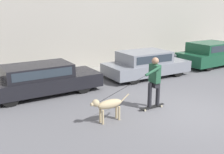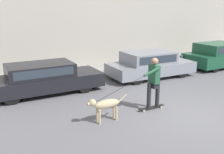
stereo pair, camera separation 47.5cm
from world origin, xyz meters
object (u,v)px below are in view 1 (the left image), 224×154
object	(u,v)px
parked_car_0	(41,79)
skateboarder	(154,80)
fire_hydrant	(175,60)
parked_car_1	(146,64)
parked_car_2	(211,54)
dog	(108,105)

from	to	relation	value
parked_car_0	skateboarder	xyz separation A→B (m)	(2.73, -3.40, 0.41)
fire_hydrant	skateboarder	bearing A→B (deg)	-140.56
skateboarder	fire_hydrant	world-z (taller)	skateboarder
parked_car_1	parked_car_2	size ratio (longest dim) A/B	1.04
dog	fire_hydrant	world-z (taller)	dog
parked_car_0	skateboarder	distance (m)	4.38
dog	skateboarder	world-z (taller)	skateboarder
parked_car_1	parked_car_2	xyz separation A→B (m)	(4.76, -0.00, 0.04)
parked_car_0	fire_hydrant	bearing A→B (deg)	5.55
parked_car_0	dog	world-z (taller)	parked_car_0
parked_car_0	parked_car_1	world-z (taller)	parked_car_1
parked_car_0	skateboarder	world-z (taller)	skateboarder
parked_car_2	dog	distance (m)	9.63
parked_car_1	dog	xyz separation A→B (m)	(-4.21, -3.52, -0.09)
parked_car_2	fire_hydrant	size ratio (longest dim) A/B	5.44
parked_car_0	parked_car_1	distance (m)	5.12
parked_car_1	fire_hydrant	bearing A→B (deg)	16.98
parked_car_2	parked_car_1	bearing A→B (deg)	178.85
dog	skateboarder	size ratio (longest dim) A/B	0.49
skateboarder	dog	bearing A→B (deg)	3.96
dog	fire_hydrant	xyz separation A→B (m)	(6.86, 4.26, -0.14)
skateboarder	fire_hydrant	bearing A→B (deg)	-140.21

